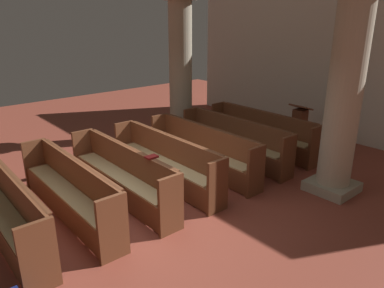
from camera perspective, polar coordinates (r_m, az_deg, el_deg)
name	(u,v)px	position (r m, az deg, el deg)	size (l,w,h in m)	color
ground_plane	(146,210)	(6.31, -7.11, -10.11)	(19.20, 19.20, 0.00)	brown
back_wall	(346,51)	(10.20, 22.83, 13.15)	(10.00, 0.16, 4.50)	beige
pew_row_0	(261,131)	(8.90, 10.76, 1.98)	(2.97, 0.46, 0.93)	brown
pew_row_1	(234,139)	(8.21, 6.56, 0.72)	(2.97, 0.46, 0.93)	brown
pew_row_2	(202,149)	(7.57, 1.62, -0.76)	(2.97, 0.46, 0.93)	brown
pew_row_3	(165,160)	(7.01, -4.18, -2.50)	(2.97, 0.47, 0.93)	brown
pew_row_4	(122,173)	(6.54, -10.91, -4.47)	(2.97, 0.46, 0.93)	brown
pew_row_5	(69,189)	(6.18, -18.59, -6.63)	(2.97, 0.46, 0.93)	brown
pew_row_6	(5,208)	(5.95, -27.12, -8.87)	(2.97, 0.47, 0.93)	brown
pillar_aisle_side	(345,87)	(6.79, 22.81, 8.22)	(0.86, 0.86, 3.76)	#9F967E
pillar_far_side	(180,63)	(9.67, -1.81, 12.56)	(0.86, 0.86, 3.76)	#9F967E
lectern	(299,129)	(9.40, 16.30, 2.24)	(0.48, 0.45, 1.08)	#562B1A
hymn_book	(152,157)	(5.92, -6.33, -2.01)	(0.14, 0.20, 0.03)	maroon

